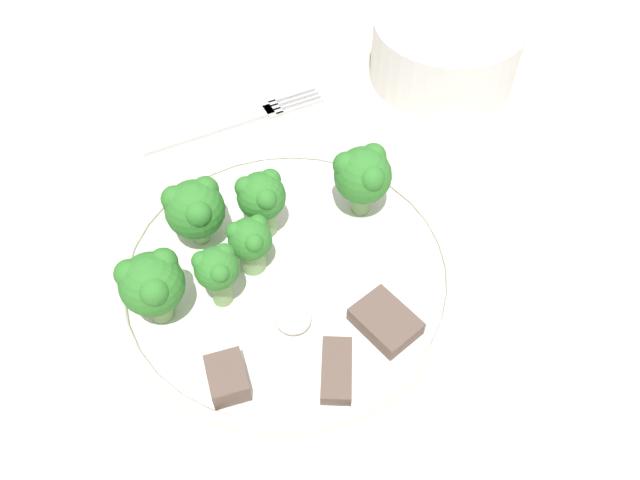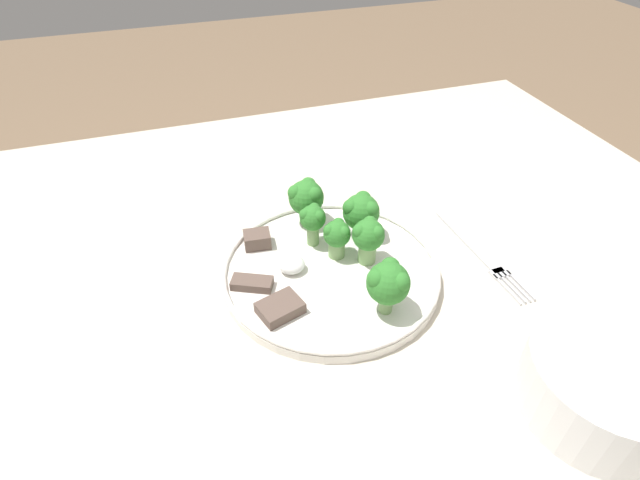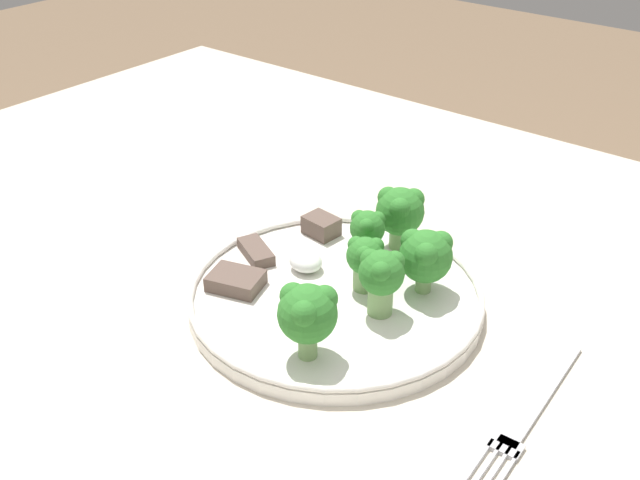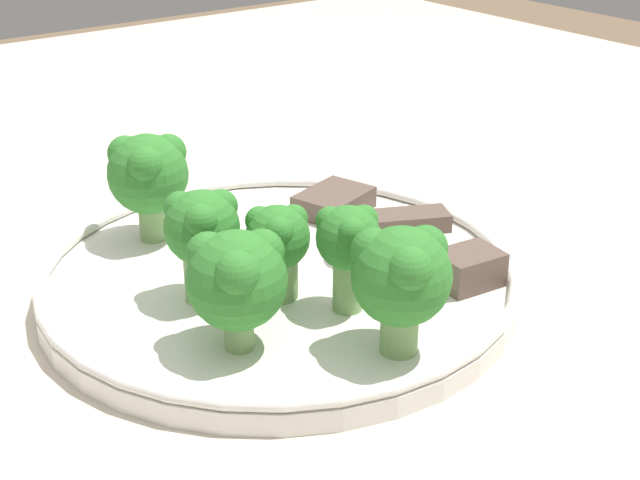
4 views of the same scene
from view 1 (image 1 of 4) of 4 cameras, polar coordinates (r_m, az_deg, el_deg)
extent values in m
cube|color=beige|center=(0.54, 10.07, -4.24)|extent=(1.28, 1.19, 0.03)
cylinder|color=brown|center=(1.37, 15.48, 13.14)|extent=(0.06, 0.06, 0.72)
cylinder|color=white|center=(0.51, -3.02, -3.22)|extent=(0.27, 0.27, 0.01)
torus|color=white|center=(0.51, -3.06, -2.63)|extent=(0.27, 0.27, 0.01)
cube|color=silver|center=(0.65, -10.12, 9.92)|extent=(0.02, 0.14, 0.00)
cube|color=silver|center=(0.66, -4.39, 11.83)|extent=(0.02, 0.02, 0.00)
cube|color=silver|center=(0.66, -1.84, 12.02)|extent=(0.01, 0.05, 0.00)
cube|color=silver|center=(0.67, -2.09, 12.35)|extent=(0.01, 0.05, 0.00)
cube|color=silver|center=(0.67, -2.34, 12.68)|extent=(0.01, 0.05, 0.00)
cube|color=silver|center=(0.68, -2.59, 13.00)|extent=(0.01, 0.05, 0.00)
cylinder|color=white|center=(0.70, 11.34, 16.63)|extent=(0.15, 0.15, 0.07)
cylinder|color=white|center=(0.70, 11.27, 16.27)|extent=(0.13, 0.13, 0.05)
cylinder|color=#7FA866|center=(0.53, -5.16, 1.97)|extent=(0.02, 0.02, 0.03)
sphere|color=#337F2D|center=(0.51, -5.39, 4.02)|extent=(0.04, 0.04, 0.04)
sphere|color=#337F2D|center=(0.49, -4.98, 3.77)|extent=(0.02, 0.02, 0.02)
sphere|color=#337F2D|center=(0.51, -4.60, 5.52)|extent=(0.02, 0.02, 0.02)
sphere|color=#337F2D|center=(0.50, -6.82, 4.80)|extent=(0.02, 0.02, 0.02)
cylinder|color=#7FA866|center=(0.54, 3.77, 3.71)|extent=(0.02, 0.02, 0.03)
sphere|color=#337F2D|center=(0.52, 3.94, 5.90)|extent=(0.05, 0.05, 0.05)
sphere|color=#337F2D|center=(0.50, 4.73, 5.67)|extent=(0.02, 0.02, 0.02)
sphere|color=#337F2D|center=(0.52, 4.90, 7.65)|extent=(0.02, 0.02, 0.02)
sphere|color=#337F2D|center=(0.51, 2.37, 6.88)|extent=(0.02, 0.02, 0.02)
cylinder|color=#7FA866|center=(0.49, -14.42, -5.81)|extent=(0.02, 0.02, 0.02)
sphere|color=#337F2D|center=(0.47, -15.11, -3.91)|extent=(0.05, 0.05, 0.05)
sphere|color=#337F2D|center=(0.45, -14.96, -4.53)|extent=(0.02, 0.02, 0.02)
sphere|color=#337F2D|center=(0.46, -14.14, -1.99)|extent=(0.02, 0.02, 0.02)
sphere|color=#337F2D|center=(0.46, -17.07, -2.97)|extent=(0.02, 0.02, 0.02)
cylinder|color=#7FA866|center=(0.53, -10.91, 0.83)|extent=(0.01, 0.01, 0.02)
sphere|color=#337F2D|center=(0.51, -11.36, 2.74)|extent=(0.05, 0.05, 0.05)
sphere|color=#337F2D|center=(0.49, -11.08, 2.40)|extent=(0.02, 0.02, 0.02)
sphere|color=#337F2D|center=(0.51, -10.43, 4.57)|extent=(0.02, 0.02, 0.02)
sphere|color=#337F2D|center=(0.51, -13.15, 3.67)|extent=(0.02, 0.02, 0.02)
cylinder|color=#7FA866|center=(0.51, -6.19, -1.57)|extent=(0.02, 0.02, 0.02)
sphere|color=#337F2D|center=(0.49, -6.42, 0.10)|extent=(0.03, 0.03, 0.03)
sphere|color=#337F2D|center=(0.47, -6.09, -0.22)|extent=(0.02, 0.02, 0.02)
sphere|color=#337F2D|center=(0.49, -5.72, 1.45)|extent=(0.02, 0.02, 0.02)
sphere|color=#337F2D|center=(0.48, -7.71, 0.77)|extent=(0.02, 0.02, 0.02)
cylinder|color=#7FA866|center=(0.49, -9.03, -4.40)|extent=(0.02, 0.02, 0.03)
sphere|color=#337F2D|center=(0.47, -9.44, -2.56)|extent=(0.03, 0.03, 0.03)
sphere|color=#337F2D|center=(0.45, -9.18, -2.96)|extent=(0.02, 0.02, 0.02)
sphere|color=#337F2D|center=(0.46, -8.73, -1.21)|extent=(0.02, 0.02, 0.02)
sphere|color=#337F2D|center=(0.46, -10.78, -1.90)|extent=(0.02, 0.02, 0.02)
cube|color=brown|center=(0.48, 6.01, -7.41)|extent=(0.06, 0.05, 0.01)
cube|color=brown|center=(0.46, 1.52, -11.82)|extent=(0.05, 0.04, 0.01)
cube|color=brown|center=(0.45, -8.47, -12.37)|extent=(0.04, 0.03, 0.02)
ellipsoid|color=white|center=(0.48, -2.56, -6.88)|extent=(0.03, 0.03, 0.02)
camera|label=2|loc=(0.54, 65.76, 28.62)|focal=28.00mm
camera|label=3|loc=(0.82, 26.54, 47.40)|focal=42.00mm
camera|label=4|loc=(0.63, -51.55, 17.08)|focal=50.00mm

